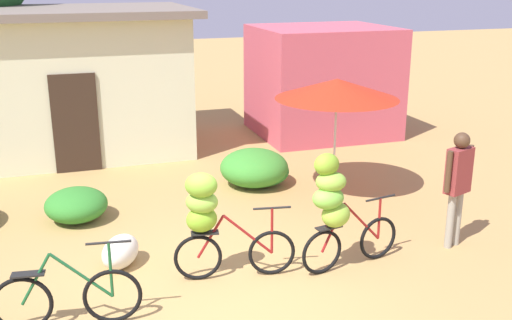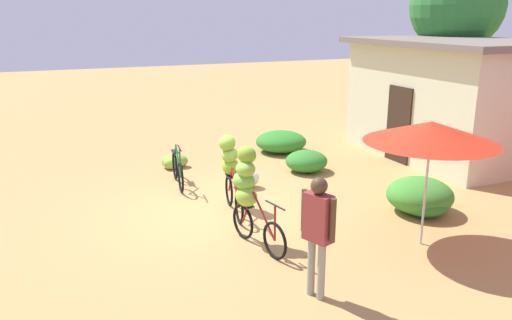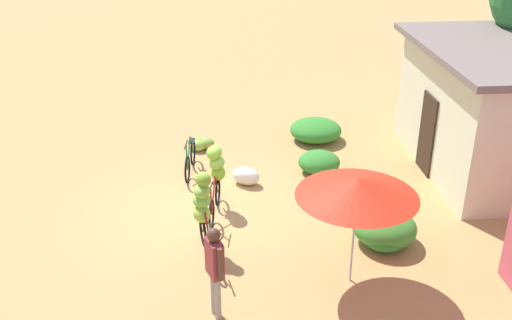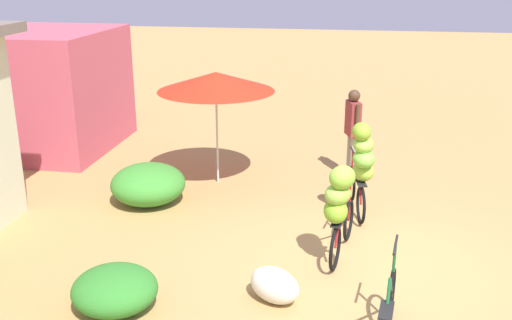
# 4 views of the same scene
# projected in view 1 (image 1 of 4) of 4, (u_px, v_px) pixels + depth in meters

# --- Properties ---
(ground_plane) EXTENTS (60.00, 60.00, 0.00)m
(ground_plane) POSITION_uv_depth(u_px,v_px,m) (221.00, 289.00, 7.81)
(ground_plane) COLOR #AF894E
(building_low) EXTENTS (5.42, 3.90, 3.16)m
(building_low) POSITION_uv_depth(u_px,v_px,m) (70.00, 80.00, 13.53)
(building_low) COLOR beige
(building_low) RESTS_ON ground
(shop_pink) EXTENTS (3.20, 2.80, 2.64)m
(shop_pink) POSITION_uv_depth(u_px,v_px,m) (322.00, 81.00, 15.06)
(shop_pink) COLOR #C5505F
(shop_pink) RESTS_ON ground
(hedge_bush_front_right) EXTENTS (1.01, 1.05, 0.53)m
(hedge_bush_front_right) POSITION_uv_depth(u_px,v_px,m) (76.00, 205.00, 9.92)
(hedge_bush_front_right) COLOR #32802B
(hedge_bush_front_right) RESTS_ON ground
(hedge_bush_mid) EXTENTS (1.30, 1.30, 0.70)m
(hedge_bush_mid) POSITION_uv_depth(u_px,v_px,m) (254.00, 168.00, 11.53)
(hedge_bush_mid) COLOR #3C8E30
(hedge_bush_mid) RESTS_ON ground
(hedge_bush_by_door) EXTENTS (1.09, 0.97, 0.54)m
(hedge_bush_by_door) POSITION_uv_depth(u_px,v_px,m) (261.00, 172.00, 11.55)
(hedge_bush_by_door) COLOR #2B792A
(hedge_bush_by_door) RESTS_ON ground
(market_umbrella) EXTENTS (2.17, 2.17, 2.14)m
(market_umbrella) POSITION_uv_depth(u_px,v_px,m) (337.00, 89.00, 10.53)
(market_umbrella) COLOR beige
(market_umbrella) RESTS_ON ground
(bicycle_leftmost) EXTENTS (1.66, 0.28, 1.03)m
(bicycle_leftmost) POSITION_uv_depth(u_px,v_px,m) (68.00, 298.00, 6.89)
(bicycle_leftmost) COLOR black
(bicycle_leftmost) RESTS_ON ground
(bicycle_near_pile) EXTENTS (1.60, 0.52, 1.50)m
(bicycle_near_pile) POSITION_uv_depth(u_px,v_px,m) (211.00, 216.00, 7.82)
(bicycle_near_pile) COLOR black
(bicycle_near_pile) RESTS_ON ground
(bicycle_center_loaded) EXTENTS (1.56, 0.49, 1.67)m
(bicycle_center_loaded) POSITION_uv_depth(u_px,v_px,m) (335.00, 204.00, 8.02)
(bicycle_center_loaded) COLOR black
(bicycle_center_loaded) RESTS_ON ground
(produce_sack) EXTENTS (0.74, 0.83, 0.44)m
(produce_sack) POSITION_uv_depth(u_px,v_px,m) (120.00, 252.00, 8.36)
(produce_sack) COLOR silver
(produce_sack) RESTS_ON ground
(person_vendor) EXTENTS (0.55, 0.32, 1.74)m
(person_vendor) POSITION_uv_depth(u_px,v_px,m) (458.00, 177.00, 8.74)
(person_vendor) COLOR gray
(person_vendor) RESTS_ON ground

